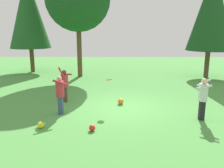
# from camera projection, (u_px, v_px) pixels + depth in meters

# --- Properties ---
(ground_plane) EXTENTS (40.00, 40.00, 0.00)m
(ground_plane) POSITION_uv_depth(u_px,v_px,m) (122.00, 108.00, 10.66)
(ground_plane) COLOR #4C9342
(person_thrower) EXTENTS (0.63, 0.64, 1.73)m
(person_thrower) POSITION_uv_depth(u_px,v_px,m) (65.00, 83.00, 11.40)
(person_thrower) COLOR #4C382D
(person_thrower) RESTS_ON ground_plane
(person_catcher) EXTENTS (0.67, 0.63, 1.65)m
(person_catcher) POSITION_uv_depth(u_px,v_px,m) (203.00, 96.00, 9.08)
(person_catcher) COLOR black
(person_catcher) RESTS_ON ground_plane
(person_bystander) EXTENTS (0.67, 0.62, 1.61)m
(person_bystander) POSITION_uv_depth(u_px,v_px,m) (60.00, 92.00, 9.71)
(person_bystander) COLOR #38476B
(person_bystander) RESTS_ON ground_plane
(frisbee) EXTENTS (0.34, 0.34, 0.09)m
(frisbee) POSITION_uv_depth(u_px,v_px,m) (109.00, 80.00, 10.24)
(frisbee) COLOR red
(ball_blue) EXTENTS (0.20, 0.20, 0.20)m
(ball_blue) POSITION_uv_depth(u_px,v_px,m) (66.00, 87.00, 14.05)
(ball_blue) COLOR blue
(ball_blue) RESTS_ON ground_plane
(ball_yellow) EXTENTS (0.24, 0.24, 0.24)m
(ball_yellow) POSITION_uv_depth(u_px,v_px,m) (41.00, 125.00, 8.47)
(ball_yellow) COLOR yellow
(ball_yellow) RESTS_ON ground_plane
(ball_red) EXTENTS (0.22, 0.22, 0.22)m
(ball_red) POSITION_uv_depth(u_px,v_px,m) (92.00, 128.00, 8.25)
(ball_red) COLOR red
(ball_red) RESTS_ON ground_plane
(ball_orange) EXTENTS (0.28, 0.28, 0.28)m
(ball_orange) POSITION_uv_depth(u_px,v_px,m) (121.00, 101.00, 11.19)
(ball_orange) COLOR orange
(ball_orange) RESTS_ON ground_plane
(tree_far_right) EXTENTS (3.22, 3.22, 7.70)m
(tree_far_right) POSITION_uv_depth(u_px,v_px,m) (212.00, 9.00, 16.49)
(tree_far_right) COLOR brown
(tree_far_right) RESTS_ON ground_plane
(tree_far_left) EXTENTS (3.23, 3.23, 7.71)m
(tree_far_left) POSITION_uv_depth(u_px,v_px,m) (28.00, 11.00, 18.64)
(tree_far_left) COLOR brown
(tree_far_left) RESTS_ON ground_plane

